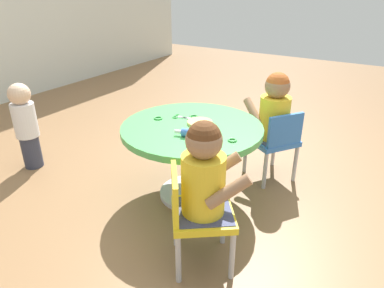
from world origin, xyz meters
TOP-DOWN VIEW (x-y plane):
  - ground_plane at (0.00, 0.00)m, footprint 10.00×10.00m
  - craft_table at (0.00, 0.00)m, footprint 0.90×0.90m
  - child_chair_left at (-0.52, -0.35)m, footprint 0.42×0.42m
  - seated_child_left at (-0.50, -0.38)m, footprint 0.42×0.44m
  - child_chair_right at (0.50, -0.38)m, footprint 0.42×0.42m
  - seated_child_right at (0.52, -0.35)m, footprint 0.42×0.44m
  - toddler_standing at (-0.31, 1.28)m, footprint 0.17×0.17m
  - rolling_pin at (-0.15, -0.10)m, footprint 0.08×0.23m
  - craft_scissors at (0.08, 0.14)m, footprint 0.08×0.14m
  - playdough_blob_0 at (0.05, -0.03)m, footprint 0.16×0.16m
  - cookie_cutter_0 at (0.13, 0.07)m, footprint 0.06×0.06m
  - cookie_cutter_1 at (-0.07, -0.32)m, footprint 0.05×0.05m
  - cookie_cutter_2 at (-0.02, 0.25)m, footprint 0.06×0.06m

SIDE VIEW (x-z plane):
  - ground_plane at x=0.00m, z-range 0.00..0.00m
  - child_chair_left at x=-0.52m, z-range 0.04..0.57m
  - child_chair_right at x=0.50m, z-range 0.04..0.57m
  - toddler_standing at x=-0.31m, z-range 0.02..0.70m
  - craft_table at x=0.00m, z-range 0.14..0.65m
  - craft_scissors at x=0.08m, z-range 0.51..0.52m
  - cookie_cutter_0 at x=0.13m, z-range 0.51..0.52m
  - cookie_cutter_1 at x=-0.07m, z-range 0.51..0.52m
  - cookie_cutter_2 at x=-0.02m, z-range 0.51..0.52m
  - playdough_blob_0 at x=0.05m, z-range 0.51..0.53m
  - seated_child_left at x=-0.50m, z-range 0.28..0.79m
  - seated_child_right at x=0.52m, z-range 0.28..0.79m
  - rolling_pin at x=-0.15m, z-range 0.51..0.56m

